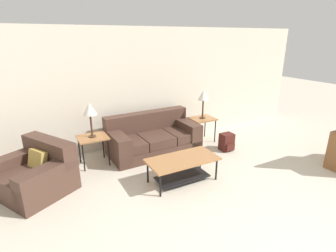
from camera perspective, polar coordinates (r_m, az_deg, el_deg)
wall_back at (r=6.01m, az=-5.08°, el=8.39°), size 9.01×0.06×2.60m
couch at (r=5.69m, az=-3.31°, el=-2.74°), size 1.95×1.00×0.82m
armchair at (r=4.79m, az=-26.89°, el=-9.37°), size 1.38×1.42×0.80m
coffee_table at (r=4.53m, az=3.17°, el=-8.34°), size 1.21×0.60×0.43m
side_table_left at (r=5.23m, az=-16.07°, el=-2.87°), size 0.55×0.48×0.58m
side_table_right at (r=6.22m, az=7.48°, el=1.20°), size 0.55×0.48×0.58m
table_lamp_left at (r=5.05m, az=-16.67°, el=3.33°), size 0.26×0.26×0.66m
table_lamp_right at (r=6.06m, az=7.71°, el=6.49°), size 0.26×0.26×0.66m
backpack at (r=5.92m, az=12.67°, el=-3.43°), size 0.28×0.30×0.38m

